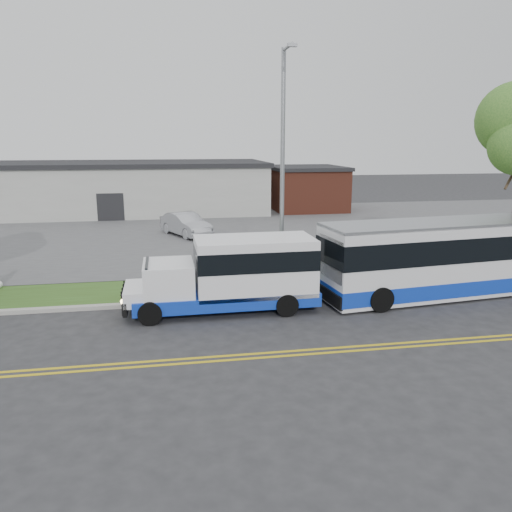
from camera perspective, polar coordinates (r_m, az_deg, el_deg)
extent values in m
plane|color=#28282B|center=(18.34, -4.41, -6.39)|extent=(140.00, 140.00, 0.00)
cube|color=gold|center=(14.78, -2.91, -11.29)|extent=(70.00, 0.12, 0.01)
cube|color=gold|center=(14.51, -2.76, -11.77)|extent=(70.00, 0.12, 0.01)
cube|color=#9E9B93|center=(19.35, -4.73, -5.11)|extent=(80.00, 0.30, 0.15)
cube|color=#324A18|center=(21.07, -5.19, -3.67)|extent=(80.00, 3.30, 0.10)
cube|color=#4C4C4F|center=(34.79, -7.17, 2.94)|extent=(80.00, 25.00, 0.10)
cube|color=#9E9E99|center=(44.63, -15.69, 7.31)|extent=(25.00, 10.00, 4.00)
cube|color=black|center=(44.48, -15.86, 10.09)|extent=(25.40, 10.40, 0.35)
cube|color=black|center=(39.83, -16.28, 5.33)|extent=(2.00, 0.15, 2.20)
cube|color=brown|center=(45.09, 5.72, 7.52)|extent=(6.00, 7.00, 3.60)
cube|color=black|center=(44.94, 5.78, 9.99)|extent=(6.30, 7.30, 0.30)
cylinder|color=gray|center=(20.58, 3.03, 9.57)|extent=(0.18, 0.18, 9.50)
cylinder|color=gray|center=(20.15, 3.68, 22.76)|extent=(0.12, 1.40, 0.12)
cube|color=gray|center=(19.52, 4.16, 22.92)|extent=(0.35, 0.18, 0.12)
cube|color=#1034B1|center=(18.35, -3.46, -4.60)|extent=(6.63, 2.31, 0.49)
cube|color=white|center=(18.20, -0.17, -1.07)|extent=(4.30, 2.28, 2.04)
cube|color=black|center=(18.12, -0.17, -0.03)|extent=(4.32, 2.32, 0.73)
cube|color=white|center=(18.01, -9.95, -2.55)|extent=(1.77, 2.11, 1.17)
cube|color=black|center=(17.97, -12.30, -2.04)|extent=(0.12, 1.85, 0.87)
cube|color=white|center=(18.17, -13.27, -4.16)|extent=(0.99, 2.00, 0.53)
cube|color=black|center=(18.29, -14.59, -5.08)|extent=(0.17, 1.99, 0.49)
sphere|color=#FFD88C|center=(17.52, -14.95, -5.06)|extent=(0.20, 0.20, 0.19)
sphere|color=#FFD88C|center=(18.91, -14.64, -3.71)|extent=(0.20, 0.20, 0.19)
cylinder|color=black|center=(17.29, -12.04, -6.45)|extent=(0.82, 0.28, 0.82)
cylinder|color=black|center=(19.28, -11.92, -4.39)|extent=(0.82, 0.28, 0.82)
cylinder|color=black|center=(17.77, 3.55, -5.63)|extent=(0.82, 0.28, 0.82)
cylinder|color=black|center=(19.72, 2.06, -3.72)|extent=(0.82, 0.28, 0.82)
cube|color=silver|center=(21.49, 21.47, -0.16)|extent=(10.97, 3.66, 2.84)
cube|color=#1034B1|center=(21.72, 21.25, -2.68)|extent=(10.99, 3.68, 0.59)
cube|color=black|center=(21.39, 21.59, 1.24)|extent=(11.01, 3.70, 0.93)
cube|color=black|center=(18.65, 8.49, -0.22)|extent=(0.35, 2.25, 1.56)
cube|color=black|center=(19.00, 8.16, -4.39)|extent=(0.40, 2.44, 0.49)
cube|color=gray|center=(21.23, 21.79, 3.61)|extent=(10.97, 3.66, 0.12)
cylinder|color=black|center=(18.73, 14.07, -4.82)|extent=(0.97, 0.42, 0.94)
cylinder|color=black|center=(20.66, 10.84, -2.99)|extent=(0.97, 0.42, 0.94)
cylinder|color=black|center=(24.18, 24.37, -1.58)|extent=(0.97, 0.42, 0.94)
cylinder|color=black|center=(25.29, 27.23, -1.27)|extent=(0.97, 0.42, 0.94)
imported|color=#A5A7AC|center=(32.51, -8.03, 3.62)|extent=(3.39, 4.70, 1.47)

